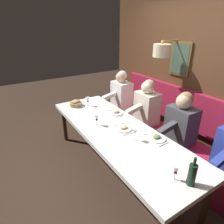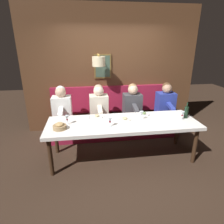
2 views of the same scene
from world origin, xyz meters
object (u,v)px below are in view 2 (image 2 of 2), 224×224
object	(u,v)px
diner_far	(62,105)
wine_glass_1	(182,114)
bread_bowl	(60,126)
wine_bottle	(186,112)
wine_glass_3	(110,120)
diner_nearest	(166,101)
wine_glass_0	(142,114)
diner_near	(132,102)
dining_table	(123,125)
diner_middle	(99,104)
wine_glass_2	(67,118)

from	to	relation	value
diner_far	wine_glass_1	bearing A→B (deg)	-112.63
diner_far	bread_bowl	world-z (taller)	diner_far
wine_bottle	wine_glass_3	bearing A→B (deg)	97.36
diner_nearest	wine_glass_0	xyz separation A→B (m)	(-0.83, 0.82, 0.04)
diner_near	wine_glass_3	size ratio (longest dim) A/B	4.82
dining_table	diner_far	xyz separation A→B (m)	(0.88, 1.16, 0.14)
diner_far	diner_middle	bearing A→B (deg)	-90.00
wine_glass_2	bread_bowl	size ratio (longest dim) A/B	0.75
diner_far	diner_nearest	bearing A→B (deg)	-90.00
bread_bowl	wine_glass_2	bearing A→B (deg)	-30.81
diner_nearest	wine_glass_1	distance (m)	0.94
diner_nearest	wine_bottle	bearing A→B (deg)	-177.35
diner_near	diner_middle	xyz separation A→B (m)	(0.00, 0.75, 0.00)
diner_nearest	wine_glass_2	bearing A→B (deg)	111.43
wine_glass_0	wine_glass_2	world-z (taller)	same
wine_glass_0	wine_glass_2	bearing A→B (deg)	90.58
wine_glass_3	diner_nearest	bearing A→B (deg)	-53.75
diner_near	wine_glass_2	bearing A→B (deg)	121.68
wine_glass_3	wine_bottle	bearing A→B (deg)	-82.64
diner_middle	diner_near	bearing A→B (deg)	-90.00
diner_nearest	diner_far	world-z (taller)	same
diner_far	wine_glass_0	distance (m)	1.73
wine_glass_0	wine_glass_1	bearing A→B (deg)	-98.22
diner_nearest	diner_middle	bearing A→B (deg)	90.00
dining_table	diner_near	world-z (taller)	diner_near
diner_near	wine_glass_0	size ratio (longest dim) A/B	4.82
wine_glass_3	bread_bowl	xyz separation A→B (m)	(0.02, 0.83, -0.07)
diner_middle	wine_glass_2	distance (m)	1.05
diner_near	bread_bowl	world-z (taller)	diner_near
dining_table	diner_nearest	world-z (taller)	diner_nearest
dining_table	bread_bowl	size ratio (longest dim) A/B	12.34
diner_nearest	wine_glass_3	xyz separation A→B (m)	(-1.05, 1.43, 0.04)
diner_near	wine_glass_2	distance (m)	1.61
wine_glass_3	bread_bowl	size ratio (longest dim) A/B	0.75
wine_glass_1	bread_bowl	distance (m)	2.19
diner_nearest	dining_table	bearing A→B (deg)	126.88
diner_nearest	diner_far	xyz separation A→B (m)	(0.00, 2.33, 0.00)
dining_table	diner_middle	distance (m)	0.96
diner_far	wine_glass_2	distance (m)	0.87
diner_near	wine_glass_1	bearing A→B (deg)	-143.03
wine_bottle	diner_near	bearing A→B (deg)	43.77
wine_bottle	diner_nearest	bearing A→B (deg)	2.65
diner_far	wine_glass_0	size ratio (longest dim) A/B	4.82
dining_table	wine_glass_3	size ratio (longest dim) A/B	16.55
wine_glass_1	bread_bowl	size ratio (longest dim) A/B	0.75
diner_middle	wine_glass_0	size ratio (longest dim) A/B	4.82
diner_near	wine_bottle	world-z (taller)	diner_near
wine_glass_1	diner_middle	bearing A→B (deg)	57.26
dining_table	wine_glass_1	xyz separation A→B (m)	(-0.06, -1.10, 0.18)
diner_far	wine_glass_0	bearing A→B (deg)	-118.83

